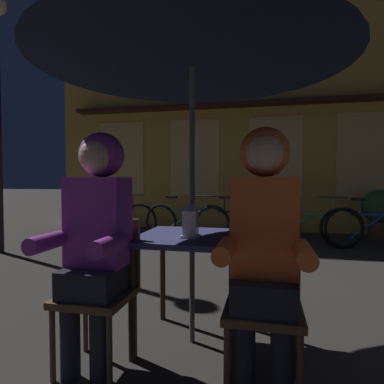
{
  "coord_description": "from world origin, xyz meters",
  "views": [
    {
      "loc": [
        0.49,
        -2.19,
        1.12
      ],
      "look_at": [
        0.0,
        -0.0,
        1.03
      ],
      "focal_mm": 31.06,
      "sensor_mm": 36.0,
      "label": 1
    }
  ],
  "objects_px": {
    "patio_umbrella": "(192,38)",
    "person_right_hooded": "(264,231)",
    "bicycle_third": "(240,223)",
    "potted_plant": "(379,210)",
    "bicycle_fourth": "(308,225)",
    "bicycle_fifth": "(375,227)",
    "person_left_hooded": "(96,226)",
    "cafe_table": "(192,250)",
    "bicycle_second": "(186,222)",
    "bicycle_nearest": "(112,220)",
    "chair_left": "(102,283)",
    "lantern": "(191,219)",
    "chair_right": "(263,295)"
  },
  "relations": [
    {
      "from": "chair_right",
      "to": "bicycle_fourth",
      "type": "xyz_separation_m",
      "value": [
        0.69,
        3.98,
        -0.14
      ]
    },
    {
      "from": "bicycle_second",
      "to": "bicycle_third",
      "type": "height_order",
      "value": "same"
    },
    {
      "from": "lantern",
      "to": "bicycle_fourth",
      "type": "height_order",
      "value": "lantern"
    },
    {
      "from": "bicycle_third",
      "to": "potted_plant",
      "type": "distance_m",
      "value": 2.59
    },
    {
      "from": "bicycle_fourth",
      "to": "lantern",
      "type": "bearing_deg",
      "value": -107.3
    },
    {
      "from": "person_right_hooded",
      "to": "potted_plant",
      "type": "distance_m",
      "value": 5.31
    },
    {
      "from": "person_right_hooded",
      "to": "cafe_table",
      "type": "bearing_deg",
      "value": 138.43
    },
    {
      "from": "chair_right",
      "to": "potted_plant",
      "type": "relative_size",
      "value": 0.95
    },
    {
      "from": "patio_umbrella",
      "to": "bicycle_nearest",
      "type": "height_order",
      "value": "patio_umbrella"
    },
    {
      "from": "person_left_hooded",
      "to": "bicycle_third",
      "type": "distance_m",
      "value": 4.16
    },
    {
      "from": "lantern",
      "to": "chair_left",
      "type": "height_order",
      "value": "lantern"
    },
    {
      "from": "person_right_hooded",
      "to": "bicycle_second",
      "type": "bearing_deg",
      "value": 109.37
    },
    {
      "from": "person_right_hooded",
      "to": "bicycle_second",
      "type": "distance_m",
      "value": 4.24
    },
    {
      "from": "cafe_table",
      "to": "bicycle_third",
      "type": "distance_m",
      "value": 3.68
    },
    {
      "from": "bicycle_nearest",
      "to": "chair_right",
      "type": "bearing_deg",
      "value": -54.35
    },
    {
      "from": "cafe_table",
      "to": "person_left_hooded",
      "type": "relative_size",
      "value": 0.53
    },
    {
      "from": "chair_left",
      "to": "person_left_hooded",
      "type": "distance_m",
      "value": 0.36
    },
    {
      "from": "potted_plant",
      "to": "person_right_hooded",
      "type": "bearing_deg",
      "value": -112.41
    },
    {
      "from": "patio_umbrella",
      "to": "potted_plant",
      "type": "height_order",
      "value": "patio_umbrella"
    },
    {
      "from": "bicycle_fourth",
      "to": "bicycle_fifth",
      "type": "xyz_separation_m",
      "value": [
        1.05,
        0.05,
        0.0
      ]
    },
    {
      "from": "patio_umbrella",
      "to": "person_left_hooded",
      "type": "distance_m",
      "value": 1.37
    },
    {
      "from": "lantern",
      "to": "person_left_hooded",
      "type": "bearing_deg",
      "value": -146.12
    },
    {
      "from": "bicycle_second",
      "to": "bicycle_third",
      "type": "relative_size",
      "value": 0.99
    },
    {
      "from": "patio_umbrella",
      "to": "person_right_hooded",
      "type": "xyz_separation_m",
      "value": [
        0.48,
        -0.43,
        -1.21
      ]
    },
    {
      "from": "chair_left",
      "to": "bicycle_second",
      "type": "xyz_separation_m",
      "value": [
        -0.44,
        3.92,
        -0.14
      ]
    },
    {
      "from": "bicycle_fifth",
      "to": "bicycle_nearest",
      "type": "bearing_deg",
      "value": -178.79
    },
    {
      "from": "cafe_table",
      "to": "bicycle_second",
      "type": "xyz_separation_m",
      "value": [
        -0.92,
        3.55,
        -0.29
      ]
    },
    {
      "from": "person_left_hooded",
      "to": "bicycle_fifth",
      "type": "xyz_separation_m",
      "value": [
        2.7,
        4.09,
        -0.5
      ]
    },
    {
      "from": "person_right_hooded",
      "to": "bicycle_fourth",
      "type": "bearing_deg",
      "value": 80.35
    },
    {
      "from": "chair_right",
      "to": "lantern",
      "type": "bearing_deg",
      "value": 149.81
    },
    {
      "from": "chair_left",
      "to": "bicycle_third",
      "type": "xyz_separation_m",
      "value": [
        0.53,
        4.04,
        -0.14
      ]
    },
    {
      "from": "patio_umbrella",
      "to": "chair_right",
      "type": "bearing_deg",
      "value": -37.55
    },
    {
      "from": "cafe_table",
      "to": "person_right_hooded",
      "type": "distance_m",
      "value": 0.67
    },
    {
      "from": "bicycle_fifth",
      "to": "potted_plant",
      "type": "relative_size",
      "value": 1.79
    },
    {
      "from": "bicycle_nearest",
      "to": "bicycle_second",
      "type": "relative_size",
      "value": 1.0
    },
    {
      "from": "lantern",
      "to": "chair_right",
      "type": "bearing_deg",
      "value": -30.19
    },
    {
      "from": "patio_umbrella",
      "to": "potted_plant",
      "type": "distance_m",
      "value": 5.35
    },
    {
      "from": "bicycle_second",
      "to": "potted_plant",
      "type": "distance_m",
      "value": 3.55
    },
    {
      "from": "bicycle_third",
      "to": "bicycle_fifth",
      "type": "distance_m",
      "value": 2.17
    },
    {
      "from": "chair_left",
      "to": "bicycle_nearest",
      "type": "distance_m",
      "value": 4.36
    },
    {
      "from": "potted_plant",
      "to": "cafe_table",
      "type": "bearing_deg",
      "value": -119.2
    },
    {
      "from": "person_right_hooded",
      "to": "bicycle_nearest",
      "type": "distance_m",
      "value": 4.92
    },
    {
      "from": "patio_umbrella",
      "to": "person_right_hooded",
      "type": "relative_size",
      "value": 1.65
    },
    {
      "from": "person_left_hooded",
      "to": "bicycle_nearest",
      "type": "height_order",
      "value": "person_left_hooded"
    },
    {
      "from": "chair_left",
      "to": "chair_right",
      "type": "relative_size",
      "value": 1.0
    },
    {
      "from": "chair_right",
      "to": "potted_plant",
      "type": "distance_m",
      "value": 5.25
    },
    {
      "from": "bicycle_fifth",
      "to": "chair_left",
      "type": "bearing_deg",
      "value": -123.75
    },
    {
      "from": "cafe_table",
      "to": "patio_umbrella",
      "type": "bearing_deg",
      "value": 0.0
    },
    {
      "from": "chair_left",
      "to": "bicycle_third",
      "type": "relative_size",
      "value": 0.52
    },
    {
      "from": "cafe_table",
      "to": "bicycle_nearest",
      "type": "xyz_separation_m",
      "value": [
        -2.35,
        3.57,
        -0.29
      ]
    }
  ]
}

